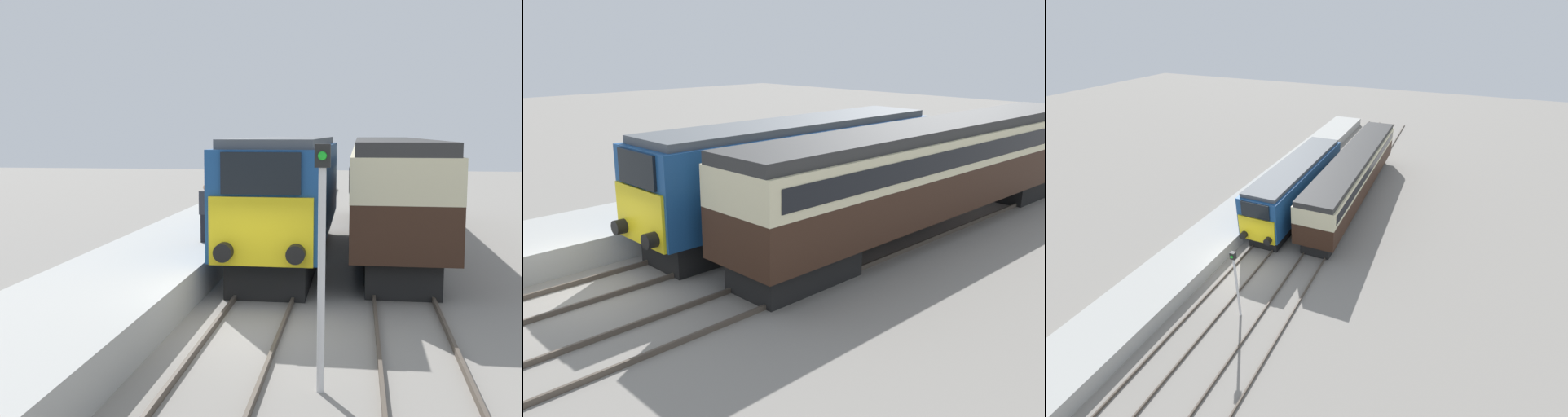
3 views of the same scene
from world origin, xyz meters
TOP-DOWN VIEW (x-y plane):
  - ground_plane at (0.00, 0.00)m, footprint 120.00×120.00m
  - platform_left at (-3.30, 8.00)m, footprint 3.50×50.00m
  - rails_near_track at (0.00, 5.00)m, footprint 1.51×60.00m
  - rails_far_track at (3.40, 5.00)m, footprint 1.50×60.00m
  - locomotive at (0.00, 8.10)m, footprint 2.70×12.81m
  - passenger_carriage at (3.40, 11.77)m, footprint 2.75×18.39m
  - person_on_platform at (-2.19, 5.79)m, footprint 0.44×0.26m
  - signal_post at (1.70, -2.99)m, footprint 0.24×0.28m

SIDE VIEW (x-z plane):
  - ground_plane at x=0.00m, z-range 0.00..0.00m
  - rails_near_track at x=0.00m, z-range 0.00..0.14m
  - rails_far_track at x=3.40m, z-range 0.00..0.14m
  - platform_left at x=-3.30m, z-range 0.00..0.88m
  - person_on_platform at x=-2.19m, z-range 0.88..2.64m
  - locomotive at x=0.00m, z-range 0.20..4.18m
  - signal_post at x=1.70m, z-range 0.37..4.33m
  - passenger_carriage at x=3.40m, z-range 0.42..4.33m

